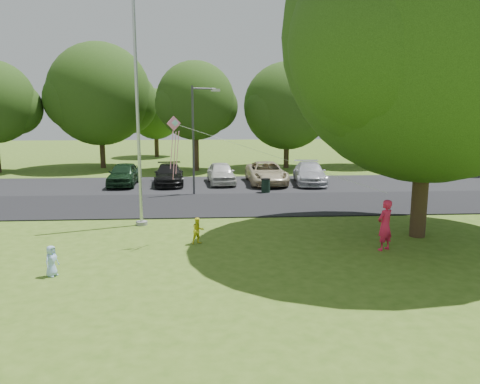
{
  "coord_description": "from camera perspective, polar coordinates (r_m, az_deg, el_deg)",
  "views": [
    {
      "loc": [
        -0.48,
        -15.19,
        5.09
      ],
      "look_at": [
        0.76,
        4.0,
        1.6
      ],
      "focal_mm": 35.0,
      "sensor_mm": 36.0,
      "label": 1
    }
  ],
  "objects": [
    {
      "name": "child_yellow",
      "position": [
        17.74,
        -5.15,
        -4.73
      ],
      "size": [
        0.61,
        0.56,
        1.01
      ],
      "primitive_type": "imported",
      "rotation": [
        0.0,
        0.0,
        0.47
      ],
      "color": "yellow",
      "rests_on": "ground"
    },
    {
      "name": "child_blue",
      "position": [
        15.48,
        -21.99,
        -7.8
      ],
      "size": [
        0.49,
        0.56,
        0.96
      ],
      "primitive_type": "imported",
      "rotation": [
        0.0,
        0.0,
        1.09
      ],
      "color": "#A6C8FF",
      "rests_on": "ground"
    },
    {
      "name": "street_lamp",
      "position": [
        27.35,
        -5.27,
        7.52
      ],
      "size": [
        1.66,
        0.89,
        6.31
      ],
      "rotation": [
        0.0,
        0.0,
        0.44
      ],
      "color": "#3F3F44",
      "rests_on": "ground"
    },
    {
      "name": "parking_strip",
      "position": [
        31.11,
        -2.78,
        0.91
      ],
      "size": [
        42.0,
        7.0,
        0.06
      ],
      "primitive_type": "cube",
      "color": "black",
      "rests_on": "ground"
    },
    {
      "name": "tree_row",
      "position": [
        39.48,
        -0.72,
        11.18
      ],
      "size": [
        64.35,
        11.94,
        10.88
      ],
      "color": "#332316",
      "rests_on": "ground"
    },
    {
      "name": "kite",
      "position": [
        17.25,
        -7.13,
        6.57
      ],
      "size": [
        7.79,
        1.58,
        2.68
      ],
      "rotation": [
        0.0,
        0.0,
        0.4
      ],
      "color": "pink",
      "rests_on": "ground"
    },
    {
      "name": "parked_cars",
      "position": [
        31.03,
        -1.6,
        2.27
      ],
      "size": [
        14.36,
        5.36,
        1.47
      ],
      "color": "black",
      "rests_on": "ground"
    },
    {
      "name": "woman",
      "position": [
        17.59,
        17.25,
        -3.87
      ],
      "size": [
        0.81,
        0.73,
        1.86
      ],
      "primitive_type": "imported",
      "rotation": [
        0.0,
        0.0,
        3.7
      ],
      "color": "#EA1F4C",
      "rests_on": "ground"
    },
    {
      "name": "ground",
      "position": [
        16.02,
        -1.82,
        -8.24
      ],
      "size": [
        120.0,
        120.0,
        0.0
      ],
      "primitive_type": "plane",
      "color": "#40631A",
      "rests_on": "ground"
    },
    {
      "name": "park_road",
      "position": [
        24.72,
        -2.52,
        -1.54
      ],
      "size": [
        60.0,
        6.0,
        0.06
      ],
      "primitive_type": "cube",
      "color": "black",
      "rests_on": "ground"
    },
    {
      "name": "horizon_trees",
      "position": [
        49.28,
        1.6,
        9.36
      ],
      "size": [
        77.46,
        7.2,
        7.02
      ],
      "color": "#332316",
      "rests_on": "ground"
    },
    {
      "name": "flagpole",
      "position": [
        20.43,
        -12.31,
        7.46
      ],
      "size": [
        0.5,
        0.5,
        10.0
      ],
      "color": "#B7BABF",
      "rests_on": "ground"
    },
    {
      "name": "big_tree",
      "position": [
        19.5,
        22.12,
        16.6
      ],
      "size": [
        11.72,
        11.16,
        13.39
      ],
      "rotation": [
        0.0,
        0.0,
        -0.34
      ],
      "color": "#332316",
      "rests_on": "ground"
    },
    {
      "name": "trash_can",
      "position": [
        28.07,
        3.16,
        0.75
      ],
      "size": [
        0.56,
        0.56,
        0.89
      ],
      "rotation": [
        0.0,
        0.0,
        0.08
      ],
      "color": "black",
      "rests_on": "ground"
    }
  ]
}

